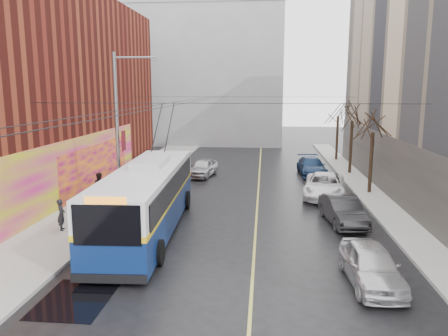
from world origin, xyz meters
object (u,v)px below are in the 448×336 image
object	(u,v)px
tree_far	(338,109)
parked_car_b	(343,210)
parked_car_d	(312,166)
pedestrian_b	(100,188)
pedestrian_a	(61,215)
streetlight_pole	(120,129)
tree_near	(373,121)
trolleybus	(147,198)
parked_car_a	(371,265)
following_car	(203,168)
tree_mid	(353,111)
pedestrian_c	(105,195)
parked_car_c	(324,186)

from	to	relation	value
tree_far	parked_car_b	size ratio (longest dim) A/B	1.47
parked_car_d	pedestrian_b	distance (m)	17.58
tree_far	parked_car_b	world-z (taller)	tree_far
pedestrian_a	parked_car_b	bearing A→B (deg)	-97.48
streetlight_pole	tree_near	xyz separation A→B (m)	(15.14, 6.00, 0.13)
trolleybus	parked_car_d	size ratio (longest dim) A/B	2.62
parked_car_a	pedestrian_b	bearing A→B (deg)	141.87
tree_far	following_car	size ratio (longest dim) A/B	1.55
trolleybus	parked_car_d	world-z (taller)	trolleybus
following_car	pedestrian_a	world-z (taller)	pedestrian_a
trolleybus	pedestrian_a	world-z (taller)	trolleybus
streetlight_pole	pedestrian_b	distance (m)	4.55
streetlight_pole	tree_far	distance (m)	25.09
pedestrian_b	following_car	bearing A→B (deg)	11.71
trolleybus	following_car	bearing A→B (deg)	84.25
tree_mid	following_car	xyz separation A→B (m)	(-12.10, -1.93, -4.53)
tree_mid	pedestrian_b	bearing A→B (deg)	-146.43
streetlight_pole	trolleybus	xyz separation A→B (m)	(2.26, -2.99, -3.13)
tree_near	parked_car_a	bearing A→B (deg)	-102.72
trolleybus	pedestrian_a	bearing A→B (deg)	-173.32
pedestrian_c	tree_near	bearing A→B (deg)	-130.40
parked_car_d	tree_mid	bearing A→B (deg)	7.17
parked_car_a	following_car	size ratio (longest dim) A/B	1.01
parked_car_b	tree_far	bearing A→B (deg)	74.79
tree_far	parked_car_b	bearing A→B (deg)	-98.06
parked_car_c	pedestrian_c	world-z (taller)	pedestrian_c
parked_car_b	tree_near	bearing A→B (deg)	59.56
tree_near	tree_far	distance (m)	14.00
pedestrian_c	pedestrian_a	bearing A→B (deg)	110.81
pedestrian_b	pedestrian_c	size ratio (longest dim) A/B	1.17
tree_near	pedestrian_b	xyz separation A→B (m)	(-17.09, -4.34, -3.89)
streetlight_pole	tree_mid	size ratio (longest dim) A/B	1.35
parked_car_d	pedestrian_a	size ratio (longest dim) A/B	3.20
tree_far	parked_car_a	xyz separation A→B (m)	(-3.20, -28.18, -4.41)
trolleybus	parked_car_d	distance (m)	18.22
tree_near	parked_car_c	size ratio (longest dim) A/B	1.16
streetlight_pole	trolleybus	size ratio (longest dim) A/B	0.68
streetlight_pole	pedestrian_b	world-z (taller)	streetlight_pole
parked_car_d	parked_car_a	bearing A→B (deg)	-93.05
parked_car_b	parked_car_d	bearing A→B (deg)	83.90
pedestrian_a	pedestrian_b	world-z (taller)	pedestrian_b
trolleybus	parked_car_b	distance (m)	10.19
tree_near	parked_car_b	xyz separation A→B (m)	(-2.96, -6.87, -4.24)
pedestrian_a	tree_mid	bearing A→B (deg)	-64.37
trolleybus	pedestrian_c	world-z (taller)	trolleybus
streetlight_pole	following_car	distance (m)	12.20
tree_near	pedestrian_a	world-z (taller)	tree_near
trolleybus	parked_car_c	size ratio (longest dim) A/B	2.38
pedestrian_c	parked_car_a	bearing A→B (deg)	177.50
tree_mid	parked_car_a	xyz separation A→B (m)	(-3.20, -21.18, -4.52)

